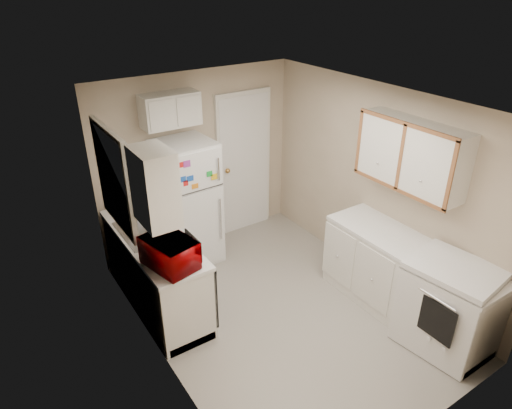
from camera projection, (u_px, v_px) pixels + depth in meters
floor at (280, 310)px, 5.25m from camera, size 3.80×3.80×0.00m
ceiling at (286, 104)px, 4.15m from camera, size 3.80×3.80×0.00m
wall_left at (155, 261)px, 4.01m from camera, size 3.80×3.80×0.00m
wall_right at (378, 187)px, 5.39m from camera, size 3.80×3.80×0.00m
wall_back at (198, 161)px, 6.11m from camera, size 2.80×2.80×0.00m
wall_front at (440, 325)px, 3.29m from camera, size 2.80×2.80×0.00m
left_counter at (156, 270)px, 5.17m from camera, size 0.60×1.80×0.90m
dishwasher at (203, 286)px, 4.85m from camera, size 0.03×0.58×0.72m
sink at (147, 234)px, 5.09m from camera, size 0.54×0.74×0.16m
microwave at (170, 253)px, 4.40m from camera, size 0.59×0.42×0.36m
soap_bottle at (138, 212)px, 5.25m from camera, size 0.10×0.10×0.20m
window_blinds at (115, 178)px, 4.62m from camera, size 0.10×0.98×1.08m
upper_cabinet_left at (155, 187)px, 3.97m from camera, size 0.30×0.45×0.70m
refrigerator at (188, 203)px, 5.83m from camera, size 0.70×0.68×1.65m
cabinet_over_fridge at (170, 110)px, 5.43m from camera, size 0.70×0.30×0.40m
interior_door at (244, 164)px, 6.50m from camera, size 0.86×0.06×2.08m
right_counter at (405, 281)px, 4.99m from camera, size 0.60×2.00×0.90m
stove at (447, 306)px, 4.56m from camera, size 0.76×0.89×0.98m
upper_cabinet_right at (411, 154)px, 4.67m from camera, size 0.30×1.20×0.70m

